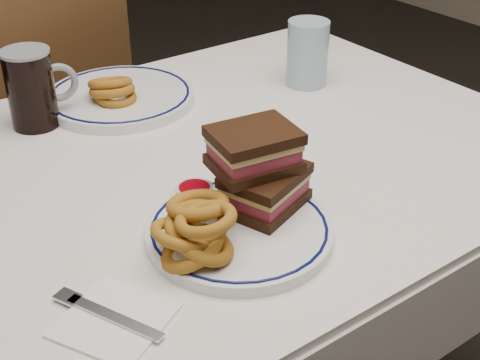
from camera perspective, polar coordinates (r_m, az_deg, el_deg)
dining_table at (r=1.17m, az=-4.34°, el=-2.98°), size 1.27×0.87×0.75m
chair_far at (r=1.85m, az=-16.40°, el=4.45°), size 0.55×0.55×0.93m
main_plate at (r=0.93m, az=-0.06°, el=-4.35°), size 0.26×0.26×0.02m
reuben_sandwich at (r=0.94m, az=1.68°, el=0.94°), size 0.14×0.13×0.12m
onion_rings_main at (r=0.86m, az=-3.74°, el=-4.22°), size 0.13×0.13×0.10m
ketchup_ramekin at (r=0.96m, az=-3.89°, el=-1.32°), size 0.05×0.05×0.03m
beer_mug at (r=1.26m, az=-17.30°, el=7.53°), size 0.13×0.09×0.14m
water_glass at (r=1.39m, az=5.78°, el=10.71°), size 0.08×0.08×0.13m
far_plate at (r=1.34m, az=-10.21°, el=7.02°), size 0.29×0.29×0.02m
onion_rings_far at (r=1.30m, az=-10.83°, el=7.60°), size 0.09×0.10×0.06m
napkin_fork at (r=0.82m, az=-10.80°, el=-11.56°), size 0.16×0.16×0.01m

